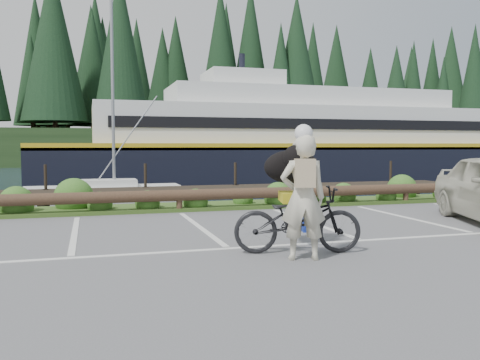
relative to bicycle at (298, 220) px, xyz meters
name	(u,v)px	position (x,y,z in m)	size (l,w,h in m)	color
ground	(223,244)	(-1.01, 1.05, -0.56)	(72.00, 72.00, 0.00)	#555658
harbor_backdrop	(106,155)	(-0.63, 79.57, -0.56)	(170.00, 160.00, 30.00)	#172539
vegetation_strip	(175,207)	(-1.01, 6.35, -0.51)	(34.00, 1.60, 0.10)	#3D5B21
log_rail	(179,212)	(-1.01, 5.65, -0.56)	(32.00, 0.30, 0.60)	#443021
bicycle	(298,220)	(0.00, 0.00, 0.00)	(0.74, 2.11, 1.11)	black
cyclist	(303,198)	(-0.12, -0.48, 0.42)	(0.71, 0.47, 1.96)	beige
dog	(292,167)	(0.16, 0.66, 0.85)	(1.04, 0.51, 0.60)	black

